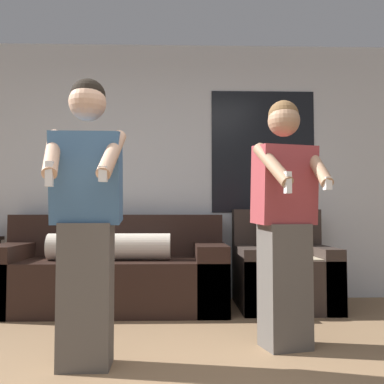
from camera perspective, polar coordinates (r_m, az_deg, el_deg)
wall_back at (r=4.80m, az=-2.85°, el=2.82°), size 5.52×0.07×2.70m
couch at (r=4.34m, az=-10.14°, el=-10.22°), size 2.12×0.94×0.88m
armchair at (r=4.44m, az=11.47°, el=-9.99°), size 0.88×0.88×0.93m
person_left at (r=2.66m, az=-13.25°, el=-3.19°), size 0.46×0.48×1.67m
person_right at (r=3.04m, az=11.69°, el=-3.47°), size 0.47×0.53×1.64m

